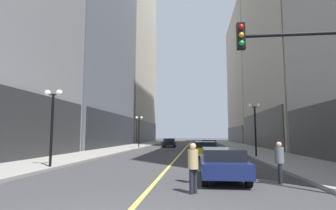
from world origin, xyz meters
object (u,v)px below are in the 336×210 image
Objects in this scene: car_yellow at (205,149)px; pedestrian_in_tan_trench at (193,164)px; car_blue at (209,145)px; street_lamp_left_far at (139,125)px; street_lamp_right_mid at (255,118)px; pedestrian_in_grey_suit at (280,159)px; street_lamp_left_near at (53,110)px; traffic_light_near_right at (310,77)px; fire_hydrant_right at (280,158)px; car_black at (169,142)px; car_navy at (222,162)px.

car_yellow is 2.66× the size of pedestrian_in_tan_trench.
car_blue is 0.94× the size of street_lamp_left_far.
street_lamp_left_far is 19.25m from street_lamp_right_mid.
street_lamp_left_far reaches higher than pedestrian_in_tan_trench.
pedestrian_in_grey_suit is at bearing -84.19° from car_blue.
street_lamp_right_mid is at bearing -48.33° from street_lamp_left_far.
car_yellow is 0.97× the size of street_lamp_left_near.
traffic_light_near_right is 1.28× the size of street_lamp_left_near.
pedestrian_in_tan_trench is 4.72m from traffic_light_near_right.
fire_hydrant_right is at bearing -71.77° from car_blue.
car_black is 1.04× the size of street_lamp_left_near.
car_yellow is at bearing 102.47° from traffic_light_near_right.
car_navy reaches higher than fire_hydrant_right.
street_lamp_right_mid is (3.67, 10.74, 2.54)m from car_navy.
car_navy is 1.12× the size of car_blue.
car_navy is 9.80m from street_lamp_left_near.
car_black is 32.42m from pedestrian_in_tan_trench.
traffic_light_near_right is 7.06× the size of fire_hydrant_right.
pedestrian_in_grey_suit is 28.32m from street_lamp_left_far.
street_lamp_left_near reaches higher than car_yellow.
street_lamp_right_mid is 5.54× the size of fire_hydrant_right.
pedestrian_in_grey_suit is at bearing 102.58° from traffic_light_near_right.
pedestrian_in_grey_suit is 3.94m from pedestrian_in_tan_trench.
street_lamp_left_near reaches higher than car_black.
pedestrian_in_grey_suit reaches higher than fire_hydrant_right.
pedestrian_in_grey_suit is 3.53m from traffic_light_near_right.
street_lamp_left_far reaches higher than fire_hydrant_right.
car_black is 2.84× the size of pedestrian_in_grey_suit.
street_lamp_left_far is 5.54× the size of fire_hydrant_right.
car_navy is 1.05× the size of street_lamp_right_mid.
street_lamp_left_near is (-11.75, 5.31, -0.49)m from traffic_light_near_right.
street_lamp_right_mid reaches higher than pedestrian_in_grey_suit.
street_lamp_left_near is at bearing -98.15° from car_black.
traffic_light_near_right is (3.00, -13.59, 3.02)m from car_yellow.
street_lamp_left_far is at bearing 125.13° from fire_hydrant_right.
traffic_light_near_right is 30.34m from street_lamp_left_far.
car_blue is 2.57× the size of pedestrian_in_tan_trench.
car_blue is at bearing 86.18° from pedestrian_in_tan_trench.
fire_hydrant_right is (4.17, 6.22, -0.32)m from car_navy.
street_lamp_left_far is at bearing 112.79° from traffic_light_near_right.
fire_hydrant_right is (5.35, 9.07, -0.54)m from pedestrian_in_tan_trench.
fire_hydrant_right is (1.55, 9.06, -3.34)m from traffic_light_near_right.
fire_hydrant_right is at bearing -44.80° from car_yellow.
car_navy is 0.83× the size of traffic_light_near_right.
car_yellow is 13.62m from pedestrian_in_tan_trench.
street_lamp_right_mid is at bearing -65.19° from car_blue.
car_black is 0.82× the size of traffic_light_near_right.
car_yellow reaches higher than fire_hydrant_right.
traffic_light_near_right is at bearing -94.42° from street_lamp_right_mid.
pedestrian_in_tan_trench is at bearing -93.35° from car_yellow.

